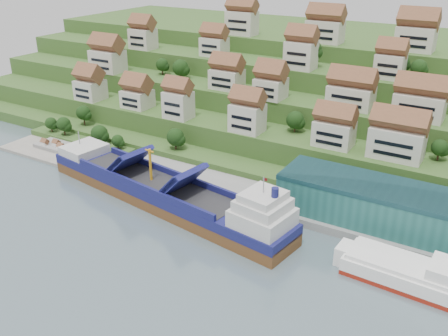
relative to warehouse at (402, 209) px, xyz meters
The scene contains 11 objects.
ground 55.18m from the warehouse, 161.90° to the right, with size 300.00×300.00×0.00m, color slate.
quay 32.64m from the warehouse, behind, with size 180.00×14.00×2.20m, color gray.
pebble_beach 110.32m from the warehouse, behind, with size 45.00×20.00×1.00m, color gray.
hillside 101.03m from the warehouse, 121.00° to the left, with size 260.00×128.00×31.00m.
hillside_village 62.92m from the warehouse, 135.62° to the left, with size 157.23×62.05×29.31m.
hillside_trees 75.37m from the warehouse, 157.49° to the left, with size 131.84×62.15×30.84m.
warehouse is the anchor object (origin of this frame).
flagpole 34.60m from the warehouse, 168.33° to the right, with size 1.28×0.16×8.00m.
beach_huts 112.29m from the warehouse, behind, with size 14.40×3.70×2.20m.
cargo_ship 60.02m from the warehouse, 163.31° to the right, with size 82.41×24.59×18.10m.
second_ship 20.41m from the warehouse, 68.28° to the right, with size 27.97×11.45×7.98m.
Camera 1 is at (69.38, -95.27, 66.08)m, focal length 40.00 mm.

